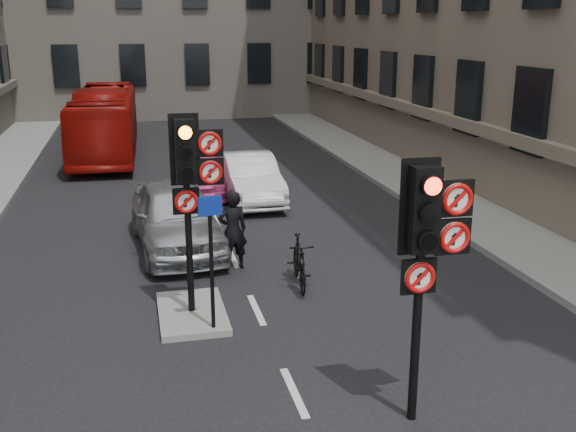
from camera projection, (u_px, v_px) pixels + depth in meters
name	position (u px, v px, depth m)	size (l,w,h in m)	color
pavement_right	(445.00, 195.00, 20.69)	(3.00, 50.00, 0.16)	gray
centre_island	(192.00, 313.00, 12.32)	(1.20, 2.00, 0.12)	gray
signal_near	(428.00, 237.00, 8.46)	(0.91, 0.40, 3.58)	black
signal_far	(191.00, 172.00, 11.60)	(0.91, 0.40, 3.58)	black
car_silver	(176.00, 216.00, 15.83)	(1.87, 4.66, 1.59)	#9EA0A5
car_white	(250.00, 178.00, 20.16)	(1.48, 4.23, 1.39)	silver
car_pink	(201.00, 173.00, 21.25)	(1.67, 4.12, 1.20)	#CF3C81
bus_red	(105.00, 122.00, 26.91)	(2.26, 9.64, 2.69)	#9C0F0B
motorcycle	(299.00, 262.00, 13.63)	(0.48, 1.70, 1.02)	black
motorcyclist	(233.00, 230.00, 14.48)	(0.64, 0.42, 1.75)	black
info_sign	(211.00, 244.00, 11.18)	(0.40, 0.15, 2.34)	black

